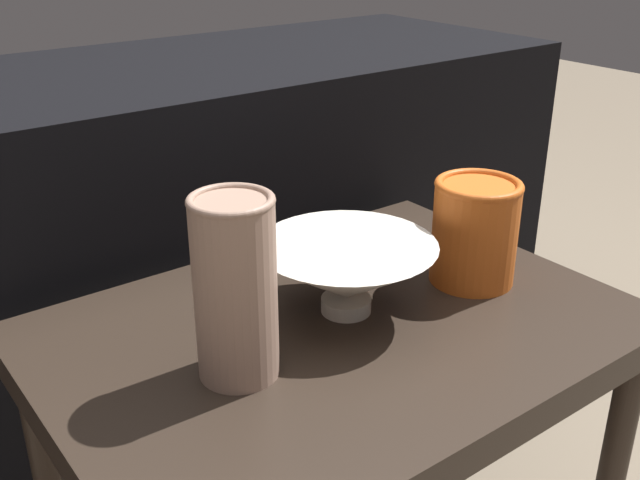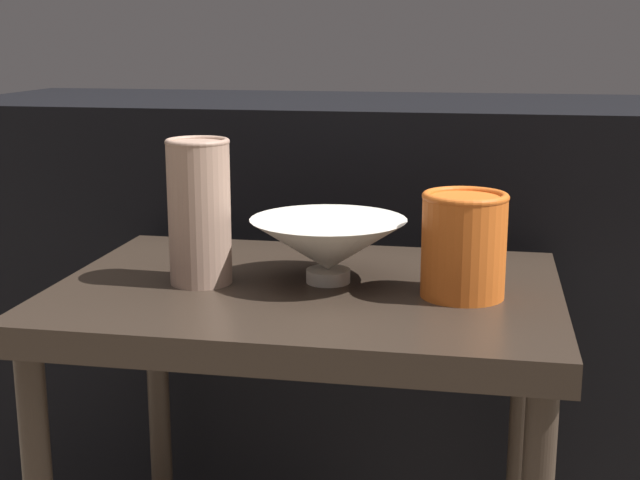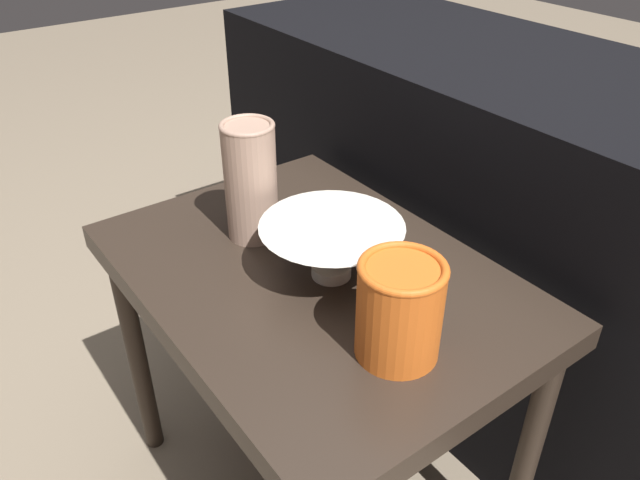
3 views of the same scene
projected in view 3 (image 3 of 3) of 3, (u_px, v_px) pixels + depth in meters
name	position (u px, v px, depth m)	size (l,w,h in m)	color
table	(313.00, 304.00, 0.98)	(0.67, 0.48, 0.54)	#2D231C
couch_backdrop	(520.00, 246.00, 1.30)	(1.51, 0.50, 0.74)	black
bowl	(332.00, 246.00, 0.91)	(0.21, 0.21, 0.09)	silver
vase_textured_left	(251.00, 180.00, 0.98)	(0.08, 0.08, 0.19)	tan
vase_colorful_right	(400.00, 308.00, 0.76)	(0.11, 0.11, 0.13)	orange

